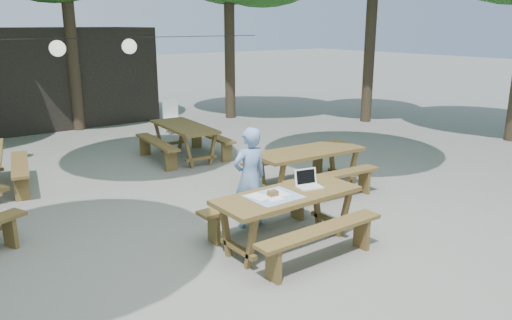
{
  "coord_description": "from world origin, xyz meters",
  "views": [
    {
      "loc": [
        -3.26,
        -5.16,
        2.91
      ],
      "look_at": [
        0.78,
        0.28,
        1.05
      ],
      "focal_mm": 35.0,
      "sensor_mm": 36.0,
      "label": 1
    }
  ],
  "objects": [
    {
      "name": "pavilion",
      "position": [
        0.5,
        10.5,
        1.4
      ],
      "size": [
        6.0,
        3.0,
        2.8
      ],
      "primitive_type": "cube",
      "color": "black",
      "rests_on": "ground"
    },
    {
      "name": "ground",
      "position": [
        0.0,
        0.0,
        0.0
      ],
      "size": [
        80.0,
        80.0,
        0.0
      ],
      "primitive_type": "plane",
      "color": "#61615C",
      "rests_on": "ground"
    },
    {
      "name": "paper_lanterns",
      "position": [
        -0.19,
        6.0,
        2.4
      ],
      "size": [
        9.0,
        0.34,
        0.38
      ],
      "color": "black",
      "rests_on": "ground"
    },
    {
      "name": "picnic_table_far_e",
      "position": [
        1.89,
        4.42,
        0.39
      ],
      "size": [
        1.72,
        2.05,
        0.75
      ],
      "rotation": [
        0.0,
        0.0,
        1.5
      ],
      "color": "brown",
      "rests_on": "ground"
    },
    {
      "name": "woman",
      "position": [
        0.79,
        0.45,
        0.75
      ],
      "size": [
        0.57,
        0.4,
        1.49
      ],
      "primitive_type": "imported",
      "rotation": [
        0.0,
        0.0,
        3.05
      ],
      "color": "#779AD9",
      "rests_on": "ground"
    },
    {
      "name": "laptop",
      "position": [
        1.18,
        -0.37,
        0.81
      ],
      "size": [
        0.38,
        0.32,
        0.24
      ],
      "rotation": [
        0.0,
        0.0,
        -0.22
      ],
      "color": "white",
      "rests_on": "main_picnic_table"
    },
    {
      "name": "tabletop_clutter",
      "position": [
        0.54,
        -0.41,
        0.76
      ],
      "size": [
        0.66,
        0.56,
        0.08
      ],
      "color": "#346FB2",
      "rests_on": "main_picnic_table"
    },
    {
      "name": "plastic_chair",
      "position": [
        2.91,
        6.94,
        0.26
      ],
      "size": [
        0.48,
        0.48,
        0.9
      ],
      "rotation": [
        0.0,
        0.0,
        -0.1
      ],
      "color": "silver",
      "rests_on": "ground"
    },
    {
      "name": "main_picnic_table",
      "position": [
        0.78,
        -0.42,
        0.39
      ],
      "size": [
        2.0,
        1.58,
        0.75
      ],
      "color": "brown",
      "rests_on": "ground"
    },
    {
      "name": "picnic_table_ne",
      "position": [
        2.58,
        1.14,
        0.39
      ],
      "size": [
        2.05,
        1.71,
        0.75
      ],
      "rotation": [
        0.0,
        0.0,
        -0.07
      ],
      "color": "brown",
      "rests_on": "ground"
    }
  ]
}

